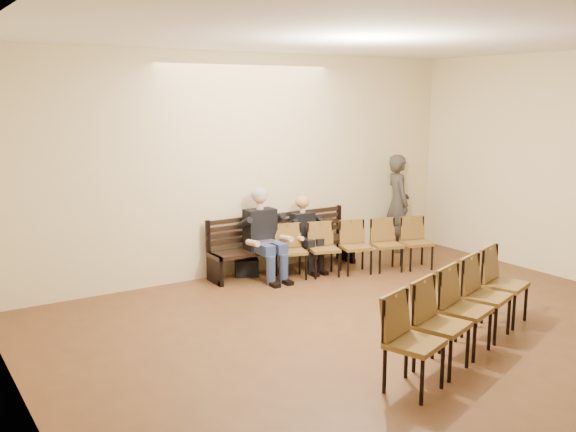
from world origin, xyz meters
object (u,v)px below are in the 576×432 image
(seated_man, at_px, (263,233))
(water_bottle, at_px, (320,238))
(passerby, at_px, (398,196))
(bag, at_px, (247,268))
(seated_woman, at_px, (306,238))
(chair_row_back, at_px, (466,311))
(chair_row_front, at_px, (356,247))
(laptop, at_px, (266,245))
(bench, at_px, (284,258))

(seated_man, relative_size, water_bottle, 6.39)
(passerby, bearing_deg, bag, 110.12)
(seated_woman, relative_size, bag, 2.96)
(seated_man, bearing_deg, water_bottle, -12.49)
(seated_man, xyz_separation_m, chair_row_back, (0.39, -3.79, -0.24))
(seated_man, xyz_separation_m, bag, (-0.18, 0.22, -0.58))
(seated_woman, height_order, chair_row_front, seated_woman)
(water_bottle, bearing_deg, passerby, 11.80)
(seated_woman, relative_size, laptop, 3.65)
(seated_woman, bearing_deg, bag, 167.46)
(seated_woman, bearing_deg, bench, 160.64)
(seated_woman, bearing_deg, seated_man, 180.00)
(seated_woman, height_order, passerby, passerby)
(seated_woman, relative_size, chair_row_back, 0.37)
(laptop, xyz_separation_m, water_bottle, (0.96, -0.08, 0.00))
(seated_woman, distance_m, passerby, 2.25)
(laptop, bearing_deg, bag, 106.86)
(laptop, relative_size, chair_row_back, 0.10)
(water_bottle, height_order, bag, water_bottle)
(passerby, height_order, chair_row_back, passerby)
(seated_woman, height_order, chair_row_back, seated_woman)
(bag, xyz_separation_m, chair_row_front, (1.57, -0.80, 0.29))
(seated_man, height_order, chair_row_front, seated_man)
(laptop, bearing_deg, bench, 18.57)
(water_bottle, relative_size, bag, 0.61)
(seated_man, relative_size, chair_row_front, 0.55)
(seated_woman, relative_size, chair_row_front, 0.42)
(seated_woman, distance_m, water_bottle, 0.25)
(bench, xyz_separation_m, seated_woman, (0.34, -0.12, 0.32))
(bench, xyz_separation_m, laptop, (-0.49, -0.25, 0.33))
(water_bottle, bearing_deg, seated_woman, 123.00)
(chair_row_back, bearing_deg, bench, 69.69)
(bench, distance_m, chair_row_front, 1.18)
(water_bottle, bearing_deg, laptop, 175.05)
(passerby, bearing_deg, water_bottle, 121.93)
(laptop, distance_m, bag, 0.57)
(water_bottle, bearing_deg, chair_row_front, -40.10)
(passerby, bearing_deg, chair_row_front, 136.65)
(seated_man, distance_m, chair_row_front, 1.53)
(seated_man, xyz_separation_m, water_bottle, (0.94, -0.21, -0.16))
(bench, xyz_separation_m, seated_man, (-0.47, -0.12, 0.49))
(bag, relative_size, chair_row_front, 0.14)
(chair_row_front, bearing_deg, seated_woman, 151.68)
(seated_woman, bearing_deg, laptop, -171.39)
(seated_man, height_order, laptop, seated_man)
(water_bottle, height_order, chair_row_back, chair_row_back)
(bench, bearing_deg, chair_row_back, -91.12)
(laptop, relative_size, bag, 0.81)
(bench, xyz_separation_m, water_bottle, (0.48, -0.33, 0.34))
(bag, bearing_deg, bench, -8.78)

